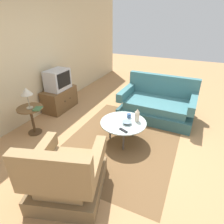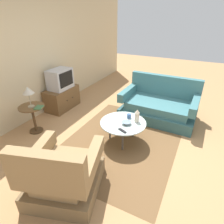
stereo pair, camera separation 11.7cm
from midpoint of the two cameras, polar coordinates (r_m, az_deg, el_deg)
The scene contains 15 objects.
ground_plane at distance 3.67m, azimuth 4.79°, elevation -9.14°, with size 16.00×16.00×0.00m, color #AD7F51.
back_wall at distance 4.46m, azimuth -24.77°, elevation 14.36°, with size 9.00×0.12×2.70m, color #CCB78E.
area_rug at distance 3.71m, azimuth 4.09°, elevation -8.65°, with size 2.66×1.99×0.00m, color brown.
armchair at distance 2.67m, azimuth -13.24°, elevation -18.11°, with size 1.15×1.12×0.95m.
couch at distance 4.53m, azimuth 14.70°, elevation 1.80°, with size 1.02×1.65×0.91m.
coffee_table at distance 3.49m, azimuth 4.27°, elevation -3.53°, with size 0.84×0.84×0.42m.
side_table at distance 4.06m, azimuth -21.96°, elevation -0.43°, with size 0.49×0.49×0.58m.
tv_stand at distance 4.98m, azimuth -14.12°, elevation 4.06°, with size 0.87×0.50×0.53m.
television at distance 4.79m, azimuth -14.66°, elevation 9.57°, with size 0.58×0.39×0.48m.
table_lamp at distance 3.85m, azimuth -23.18°, elevation 5.83°, with size 0.22×0.22×0.41m.
vase at distance 3.46m, azimuth 8.49°, elevation -1.16°, with size 0.08×0.08×0.25m.
mug at distance 3.61m, azimuth 6.08°, elevation -1.21°, with size 0.12×0.08×0.08m.
bowl at distance 3.41m, azimuth 5.36°, elevation -3.30°, with size 0.18×0.18×0.05m.
tv_remote_dark at distance 3.22m, azimuth 4.18°, elevation -5.60°, with size 0.11×0.17×0.02m.
book at distance 3.86m, azimuth -20.36°, elevation 1.29°, with size 0.22×0.19×0.02m.
Camera 2 is at (-2.72, -1.09, 2.19)m, focal length 30.40 mm.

